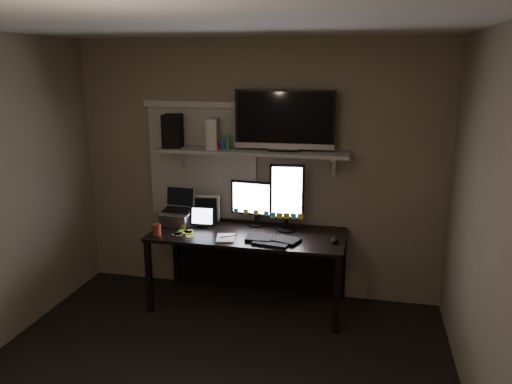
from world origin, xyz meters
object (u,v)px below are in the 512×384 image
(monitor_landscape, at_px, (257,203))
(tablet, at_px, (203,217))
(laptop, at_px, (177,207))
(mouse, at_px, (334,240))
(keyboard, at_px, (272,239))
(game_console, at_px, (213,133))
(cup, at_px, (157,230))
(desk, at_px, (251,246))
(monitor_portrait, at_px, (287,197))
(speaker, at_px, (173,131))
(tv, at_px, (285,121))

(monitor_landscape, height_order, tablet, monitor_landscape)
(laptop, bearing_deg, mouse, -2.85)
(mouse, relative_size, laptop, 0.31)
(mouse, bearing_deg, keyboard, -176.21)
(monitor_landscape, relative_size, laptop, 1.44)
(game_console, bearing_deg, cup, -145.39)
(desk, bearing_deg, tablet, -173.36)
(monitor_portrait, height_order, mouse, monitor_portrait)
(mouse, distance_m, game_console, 1.50)
(desk, distance_m, game_console, 1.14)
(laptop, relative_size, game_console, 1.24)
(monitor_landscape, distance_m, speaker, 1.06)
(laptop, relative_size, tv, 0.39)
(desk, distance_m, monitor_landscape, 0.42)
(speaker, bearing_deg, desk, -13.71)
(laptop, bearing_deg, tv, 11.24)
(monitor_portrait, height_order, speaker, speaker)
(monitor_landscape, xyz_separation_m, monitor_portrait, (0.31, -0.08, 0.10))
(monitor_portrait, relative_size, tablet, 2.74)
(monitor_landscape, xyz_separation_m, mouse, (0.77, -0.31, -0.20))
(desk, xyz_separation_m, mouse, (0.80, -0.19, 0.20))
(monitor_portrait, xyz_separation_m, laptop, (-1.07, -0.07, -0.15))
(monitor_portrait, relative_size, cup, 6.00)
(cup, bearing_deg, keyboard, 4.77)
(laptop, bearing_deg, monitor_portrait, 6.64)
(keyboard, relative_size, speaker, 1.55)
(mouse, bearing_deg, monitor_landscape, 152.56)
(mouse, relative_size, tablet, 0.46)
(cup, bearing_deg, tablet, 43.66)
(monitor_landscape, bearing_deg, laptop, -164.53)
(monitor_landscape, xyz_separation_m, laptop, (-0.76, -0.15, -0.05))
(laptop, xyz_separation_m, tv, (1.03, 0.15, 0.85))
(tablet, relative_size, speaker, 0.76)
(keyboard, height_order, speaker, speaker)
(desk, distance_m, cup, 0.91)
(laptop, bearing_deg, game_console, 21.78)
(monitor_portrait, bearing_deg, cup, -165.09)
(tablet, bearing_deg, laptop, 171.60)
(tablet, bearing_deg, game_console, 55.45)
(keyboard, distance_m, tablet, 0.77)
(cup, bearing_deg, mouse, 6.35)
(desk, bearing_deg, monitor_portrait, 5.39)
(tablet, bearing_deg, cup, -140.56)
(tv, relative_size, game_console, 3.20)
(keyboard, height_order, cup, cup)
(tablet, xyz_separation_m, game_console, (0.08, 0.14, 0.79))
(keyboard, height_order, laptop, laptop)
(monitor_landscape, height_order, keyboard, monitor_landscape)
(keyboard, height_order, game_console, game_console)
(monitor_landscape, xyz_separation_m, cup, (-0.83, -0.49, -0.17))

